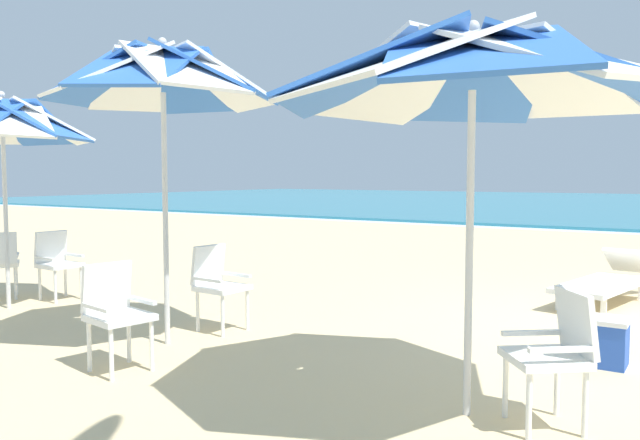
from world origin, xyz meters
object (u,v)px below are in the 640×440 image
beach_umbrella_0 (472,73)px  plastic_chair_2 (115,309)px  sun_lounger_1 (608,280)px  plastic_chair_0 (555,349)px  beach_umbrella_2 (2,123)px  plastic_chair_1 (218,282)px  plastic_chair_4 (57,260)px  plastic_chair_5 (0,260)px  beach_umbrella_1 (163,79)px  cooler_box (596,340)px

beach_umbrella_0 → plastic_chair_2: 3.29m
sun_lounger_1 → plastic_chair_0: bearing=-86.0°
plastic_chair_2 → sun_lounger_1: bearing=59.8°
beach_umbrella_2 → sun_lounger_1: beach_umbrella_2 is taller
plastic_chair_1 → sun_lounger_1: 4.81m
beach_umbrella_0 → plastic_chair_2: beach_umbrella_0 is taller
plastic_chair_4 → plastic_chair_5: (-0.61, -0.39, 0.00)m
plastic_chair_5 → sun_lounger_1: bearing=31.0°
beach_umbrella_1 → plastic_chair_2: size_ratio=3.26×
beach_umbrella_2 → sun_lounger_1: bearing=35.3°
plastic_chair_0 → beach_umbrella_1: (-3.49, 0.06, 1.96)m
beach_umbrella_2 → plastic_chair_4: size_ratio=2.95×
beach_umbrella_1 → plastic_chair_2: beach_umbrella_1 is taller
sun_lounger_1 → beach_umbrella_2: bearing=-144.7°
sun_lounger_1 → cooler_box: sun_lounger_1 is taller
beach_umbrella_1 → plastic_chair_1: bearing=86.4°
plastic_chair_2 → plastic_chair_5: size_ratio=1.00×
beach_umbrella_2 → beach_umbrella_1: bearing=-1.9°
beach_umbrella_0 → beach_umbrella_2: 5.72m
beach_umbrella_2 → plastic_chair_4: bearing=90.3°
beach_umbrella_1 → sun_lounger_1: (3.18, 4.29, -2.17)m
cooler_box → plastic_chair_5: bearing=-170.5°
beach_umbrella_0 → plastic_chair_5: (-6.33, 0.52, -1.73)m
plastic_chair_0 → beach_umbrella_2: (-6.24, 0.15, 1.69)m
plastic_chair_1 → sun_lounger_1: plastic_chair_1 is taller
plastic_chair_0 → beach_umbrella_1: 4.00m
sun_lounger_1 → beach_umbrella_0: bearing=-92.8°
beach_umbrella_0 → beach_umbrella_1: (-2.96, 0.17, 0.23)m
beach_umbrella_2 → cooler_box: beach_umbrella_2 is taller
beach_umbrella_0 → cooler_box: size_ratio=5.28×
sun_lounger_1 → plastic_chair_2: bearing=-120.2°
cooler_box → sun_lounger_1: bearing=96.2°
sun_lounger_1 → cooler_box: bearing=-83.8°
plastic_chair_0 → plastic_chair_5: 6.87m
plastic_chair_4 → plastic_chair_5: bearing=-147.2°
plastic_chair_1 → sun_lounger_1: size_ratio=0.39×
beach_umbrella_2 → plastic_chair_1: bearing=11.4°
plastic_chair_2 → cooler_box: 3.98m
plastic_chair_2 → beach_umbrella_0: bearing=12.6°
beach_umbrella_0 → plastic_chair_0: size_ratio=3.05×
plastic_chair_1 → plastic_chair_4: size_ratio=1.00×
plastic_chair_0 → beach_umbrella_2: size_ratio=0.34×
plastic_chair_0 → plastic_chair_4: (-6.25, 0.81, 0.00)m
beach_umbrella_0 → plastic_chair_5: 6.58m
plastic_chair_0 → plastic_chair_5: size_ratio=1.00×
plastic_chair_2 → beach_umbrella_2: 3.54m
beach_umbrella_1 → plastic_chair_4: beach_umbrella_1 is taller
plastic_chair_2 → plastic_chair_4: same height
plastic_chair_2 → plastic_chair_4: (-2.99, 1.53, 0.00)m
plastic_chair_0 → beach_umbrella_1: size_ratio=0.31×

